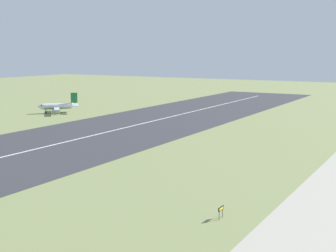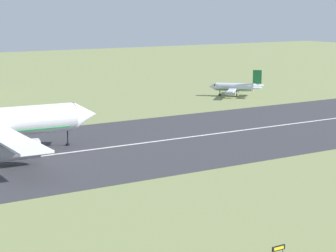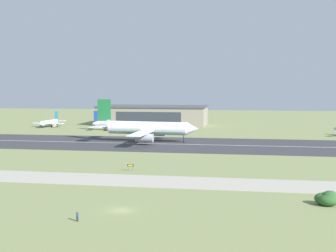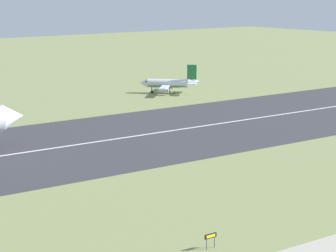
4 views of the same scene
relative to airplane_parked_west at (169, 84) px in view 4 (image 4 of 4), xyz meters
name	(u,v)px [view 4 (image 4 of 4)]	position (x,y,z in m)	size (l,w,h in m)	color
ground_plane	(208,216)	(-68.98, -94.56, -2.64)	(639.12, 639.12, 0.00)	#7A8451
runway_strip	(24,153)	(-68.98, -44.44, -2.61)	(399.12, 48.56, 0.06)	#333338
runway_centreline	(24,152)	(-68.98, -44.44, -2.57)	(359.21, 0.70, 0.01)	silver
airplane_parked_west	(169,84)	(0.00, 0.00, 0.00)	(16.86, 16.74, 8.00)	silver
runway_sign	(211,237)	(-77.38, -104.58, -1.25)	(1.75, 0.13, 1.81)	#4C4C51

